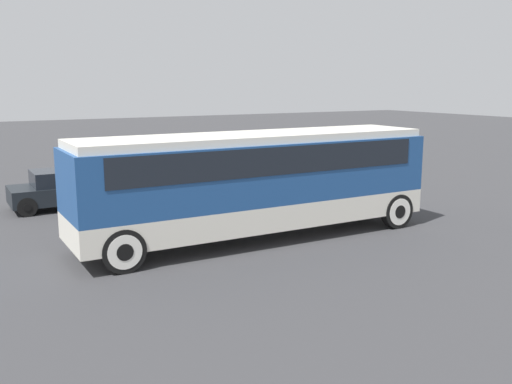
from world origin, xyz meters
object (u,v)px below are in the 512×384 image
at_px(parked_car_mid, 66,189).
at_px(parked_car_far, 253,170).
at_px(tour_bus, 259,176).
at_px(parked_car_near, 179,184).

bearing_deg(parked_car_mid, parked_car_far, 6.36).
bearing_deg(parked_car_far, parked_car_mid, -173.64).
bearing_deg(tour_bus, parked_car_near, 90.39).
bearing_deg(parked_car_near, tour_bus, -89.61).
height_order(parked_car_near, parked_car_mid, parked_car_mid).
distance_m(parked_car_near, parked_car_mid, 4.15).
distance_m(tour_bus, parked_car_mid, 8.31).
xyz_separation_m(tour_bus, parked_car_mid, (-4.06, 7.15, -1.17)).
xyz_separation_m(tour_bus, parked_car_near, (-0.04, 6.15, -1.19)).
distance_m(parked_car_mid, parked_car_far, 8.47).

